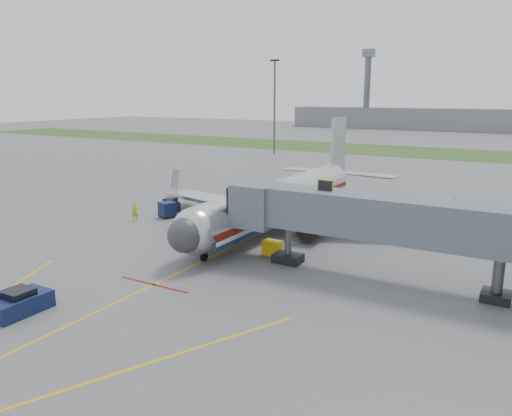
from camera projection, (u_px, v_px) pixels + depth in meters
The scene contains 16 objects.
ground at pixel (189, 268), 38.30m from camera, with size 400.00×400.00×0.00m, color #565659.
grass_strip at pixel (431, 153), 114.16m from camera, with size 300.00×25.00×0.01m, color #2D4C1E.
apron_markings at pixel (118, 302), 32.06m from camera, with size 21.52×50.00×0.01m.
airliner at pixel (281, 199), 50.56m from camera, with size 32.10×35.67×10.25m.
jet_bridge at pixel (376, 218), 35.22m from camera, with size 25.30×4.00×6.90m.
light_mast_left at pixel (275, 105), 109.60m from camera, with size 2.00×0.44×20.40m.
distant_terminal at pixel (448, 119), 185.60m from camera, with size 120.00×14.00×8.00m, color slate.
control_tower at pixel (367, 83), 193.12m from camera, with size 4.00×4.00×30.00m.
pushback_tug at pixel (19, 303), 30.35m from camera, with size 2.19×3.58×1.49m.
baggage_tug at pixel (171, 206), 56.27m from camera, with size 1.58×2.51×1.64m.
baggage_cart_a at pixel (207, 233), 45.18m from camera, with size 1.78×1.78×1.52m.
baggage_cart_b at pixel (167, 210), 53.94m from camera, with size 2.00×2.00×1.67m.
baggage_cart_c at pixel (201, 228), 46.00m from camera, with size 2.26×2.26×1.91m.
belt_loader at pixel (189, 232), 46.28m from camera, with size 2.48×4.56×2.15m.
ground_power_cart at pixel (272, 248), 41.36m from camera, with size 1.63×1.20×1.20m.
ramp_worker at pixel (135, 212), 52.53m from camera, with size 0.70×0.46×1.91m, color #A6D018.
Camera 1 is at (22.72, -28.80, 13.02)m, focal length 35.00 mm.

